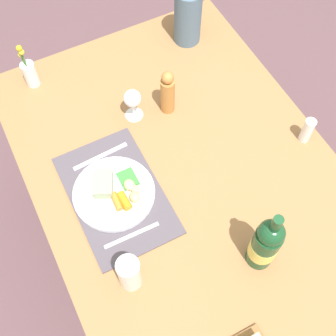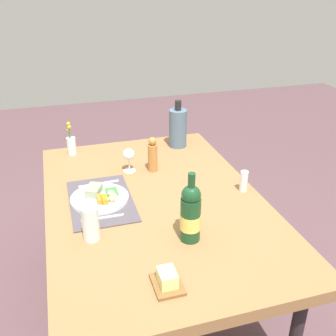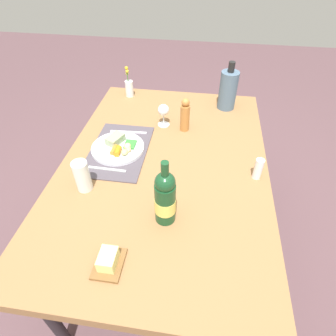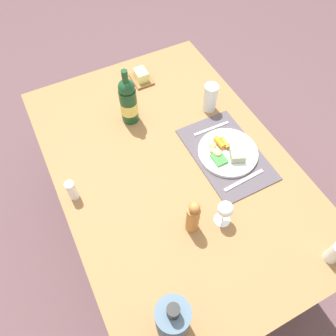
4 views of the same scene
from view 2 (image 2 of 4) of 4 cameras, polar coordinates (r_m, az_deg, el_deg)
ground_plane at (r=2.33m, az=-1.65°, el=-19.56°), size 8.00×8.00×0.00m
dining_table at (r=1.91m, az=-1.90°, el=-6.00°), size 1.52×1.02×0.70m
placemat at (r=1.90m, az=-9.70°, el=-4.66°), size 0.46×0.29×0.01m
dinner_plate at (r=1.89m, az=-9.84°, el=-4.15°), size 0.27×0.27×0.06m
fork at (r=2.04m, az=-10.02°, el=-2.27°), size 0.03×0.21×0.00m
knife at (r=1.76m, az=-9.48°, el=-7.13°), size 0.02×0.19×0.00m
flower_vase at (r=2.40m, az=-13.85°, el=3.35°), size 0.05×0.05×0.21m
butter_dish at (r=1.41m, az=-0.11°, el=-15.96°), size 0.13×0.10×0.06m
cooler_bottle at (r=2.42m, az=1.44°, el=5.87°), size 0.11×0.11×0.29m
pepper_mill at (r=2.12m, az=-2.24°, el=1.90°), size 0.05×0.05×0.20m
water_tumbler at (r=1.62m, az=-11.15°, el=-8.17°), size 0.07×0.07×0.15m
salt_shaker at (r=1.97m, az=10.93°, el=-1.88°), size 0.04×0.04×0.11m
wine_bottle at (r=1.56m, az=3.30°, el=-6.64°), size 0.08×0.08×0.30m
wine_glass at (r=2.12m, az=-5.72°, el=1.81°), size 0.07×0.07×0.13m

